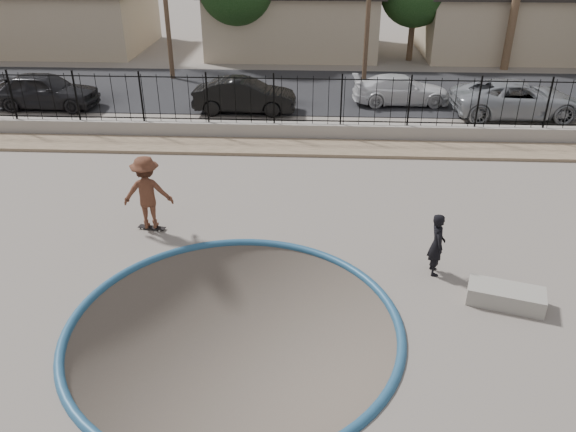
# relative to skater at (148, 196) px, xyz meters

# --- Properties ---
(ground) EXTENTS (120.00, 120.00, 2.20)m
(ground) POSITION_rel_skater_xyz_m (2.80, 9.00, -2.11)
(ground) COLOR slate
(ground) RESTS_ON ground
(bowl_pit) EXTENTS (6.84, 6.84, 1.80)m
(bowl_pit) POSITION_rel_skater_xyz_m (2.80, -4.00, -1.01)
(bowl_pit) COLOR #493F38
(bowl_pit) RESTS_ON ground
(coping_ring) EXTENTS (7.04, 7.04, 0.20)m
(coping_ring) POSITION_rel_skater_xyz_m (2.80, -4.00, -1.01)
(coping_ring) COLOR navy
(coping_ring) RESTS_ON ground
(rock_strip) EXTENTS (42.00, 1.60, 0.11)m
(rock_strip) POSITION_rel_skater_xyz_m (2.80, 6.20, -0.95)
(rock_strip) COLOR tan
(rock_strip) RESTS_ON ground
(retaining_wall) EXTENTS (42.00, 0.45, 0.60)m
(retaining_wall) POSITION_rel_skater_xyz_m (2.80, 7.30, -0.71)
(retaining_wall) COLOR gray
(retaining_wall) RESTS_ON ground
(fence) EXTENTS (40.00, 0.04, 1.80)m
(fence) POSITION_rel_skater_xyz_m (2.80, 7.30, 0.50)
(fence) COLOR black
(fence) RESTS_ON retaining_wall
(street) EXTENTS (90.00, 8.00, 0.04)m
(street) POSITION_rel_skater_xyz_m (2.80, 14.00, -0.99)
(street) COLOR black
(street) RESTS_ON ground
(house_west) EXTENTS (11.60, 8.60, 3.90)m
(house_west) POSITION_rel_skater_xyz_m (-12.20, 23.50, 0.97)
(house_west) COLOR tan
(house_west) RESTS_ON ground
(house_center) EXTENTS (10.60, 8.60, 3.90)m
(house_center) POSITION_rel_skater_xyz_m (2.80, 23.50, 0.97)
(house_center) COLOR tan
(house_center) RESTS_ON ground
(house_east) EXTENTS (12.60, 8.60, 3.90)m
(house_east) POSITION_rel_skater_xyz_m (16.80, 23.50, 0.97)
(house_east) COLOR tan
(house_east) RESTS_ON ground
(skater) EXTENTS (1.38, 0.89, 2.01)m
(skater) POSITION_rel_skater_xyz_m (0.00, 0.00, 0.00)
(skater) COLOR brown
(skater) RESTS_ON ground
(skateboard) EXTENTS (0.77, 0.32, 0.06)m
(skateboard) POSITION_rel_skater_xyz_m (0.00, 0.00, -0.95)
(skateboard) COLOR black
(skateboard) RESTS_ON ground
(videographer) EXTENTS (0.38, 0.57, 1.55)m
(videographer) POSITION_rel_skater_xyz_m (7.27, -1.72, -0.23)
(videographer) COLOR black
(videographer) RESTS_ON ground
(concrete_ledge) EXTENTS (1.73, 1.13, 0.40)m
(concrete_ledge) POSITION_rel_skater_xyz_m (8.61, -2.89, -0.81)
(concrete_ledge) COLOR gray
(concrete_ledge) RESTS_ON ground
(car_a) EXTENTS (4.60, 1.95, 1.55)m
(car_a) POSITION_rel_skater_xyz_m (-7.49, 10.57, -0.19)
(car_a) COLOR black
(car_a) RESTS_ON street
(car_b) EXTENTS (4.37, 1.60, 1.43)m
(car_b) POSITION_rel_skater_xyz_m (1.30, 10.40, -0.25)
(car_b) COLOR black
(car_b) RESTS_ON street
(car_c) EXTENTS (4.43, 2.00, 1.26)m
(car_c) POSITION_rel_skater_xyz_m (8.17, 12.00, -0.34)
(car_c) COLOR silver
(car_c) RESTS_ON street
(car_d) EXTENTS (5.49, 2.70, 1.50)m
(car_d) POSITION_rel_skater_xyz_m (12.78, 10.40, -0.22)
(car_d) COLOR #9B9FA4
(car_d) RESTS_ON street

